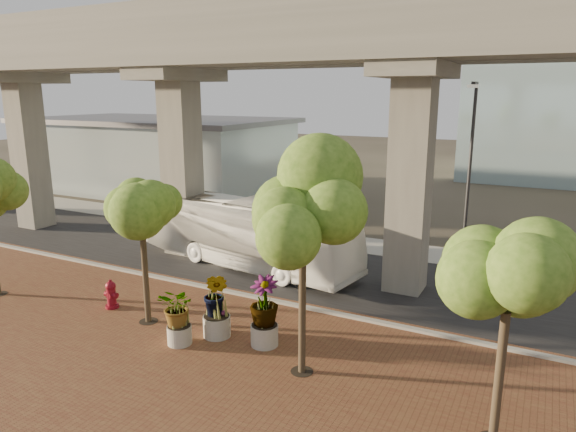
% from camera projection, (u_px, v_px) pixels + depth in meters
% --- Properties ---
extents(ground, '(160.00, 160.00, 0.00)m').
position_uv_depth(ground, '(263.00, 281.00, 23.53)').
color(ground, '#322E24').
rests_on(ground, ground).
extents(brick_plaza, '(70.00, 13.00, 0.06)m').
position_uv_depth(brick_plaza, '(141.00, 359.00, 16.59)').
color(brick_plaza, brown).
rests_on(brick_plaza, ground).
extents(asphalt_road, '(90.00, 8.00, 0.04)m').
position_uv_depth(asphalt_road, '(284.00, 268.00, 25.25)').
color(asphalt_road, black).
rests_on(asphalt_road, ground).
extents(curb_strip, '(70.00, 0.25, 0.16)m').
position_uv_depth(curb_strip, '(240.00, 294.00, 21.78)').
color(curb_strip, '#A09D95').
rests_on(curb_strip, ground).
extents(far_sidewalk, '(90.00, 3.00, 0.06)m').
position_uv_depth(far_sidewalk, '(327.00, 240.00, 30.01)').
color(far_sidewalk, '#A09D95').
rests_on(far_sidewalk, ground).
extents(transit_viaduct, '(72.00, 5.60, 12.40)m').
position_uv_depth(transit_viaduct, '(283.00, 118.00, 23.56)').
color(transit_viaduct, gray).
rests_on(transit_viaduct, ground).
extents(station_pavilion, '(23.00, 13.00, 6.30)m').
position_uv_depth(station_pavilion, '(157.00, 153.00, 45.49)').
color(station_pavilion, '#A7B9BF').
rests_on(station_pavilion, ground).
extents(transit_bus, '(12.36, 4.80, 3.36)m').
position_uv_depth(transit_bus, '(246.00, 233.00, 25.33)').
color(transit_bus, white).
rests_on(transit_bus, ground).
extents(fire_hydrant, '(0.59, 0.53, 1.17)m').
position_uv_depth(fire_hydrant, '(111.00, 294.00, 20.36)').
color(fire_hydrant, maroon).
rests_on(fire_hydrant, ground).
extents(planter_front, '(1.86, 1.86, 2.04)m').
position_uv_depth(planter_front, '(178.00, 310.00, 17.27)').
color(planter_front, '#ACA99B').
rests_on(planter_front, ground).
extents(planter_right, '(2.29, 2.29, 2.45)m').
position_uv_depth(planter_right, '(264.00, 304.00, 17.12)').
color(planter_right, '#ACA69B').
rests_on(planter_right, ground).
extents(planter_left, '(2.14, 2.14, 2.35)m').
position_uv_depth(planter_left, '(216.00, 298.00, 17.78)').
color(planter_left, gray).
rests_on(planter_left, ground).
extents(street_tree_near_west, '(3.19, 3.19, 6.27)m').
position_uv_depth(street_tree_near_west, '(140.00, 196.00, 18.14)').
color(street_tree_near_west, '#4A3B2A').
rests_on(street_tree_near_west, ground).
extents(street_tree_near_east, '(4.07, 4.07, 7.09)m').
position_uv_depth(street_tree_near_east, '(303.00, 206.00, 14.57)').
color(street_tree_near_east, '#4A3B2A').
rests_on(street_tree_near_east, ground).
extents(street_tree_far_east, '(3.55, 3.55, 6.06)m').
position_uv_depth(street_tree_far_east, '(511.00, 271.00, 11.64)').
color(street_tree_far_east, '#4A3B2A').
rests_on(street_tree_far_east, ground).
extents(streetlamp_west, '(0.37, 1.09, 7.56)m').
position_uv_depth(streetlamp_west, '(195.00, 162.00, 30.60)').
color(streetlamp_west, '#2E2E33').
rests_on(streetlamp_west, ground).
extents(streetlamp_east, '(0.44, 1.28, 8.85)m').
position_uv_depth(streetlamp_east, '(469.00, 166.00, 23.49)').
color(streetlamp_east, '#2D2E32').
rests_on(streetlamp_east, ground).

